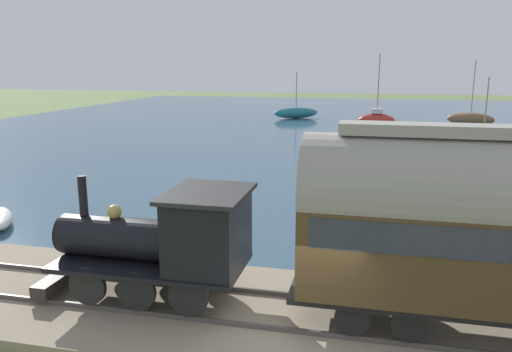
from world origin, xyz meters
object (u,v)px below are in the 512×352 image
object	(u,v)px
rowboat_near_shore	(377,219)
sailboat_navy	(483,141)
rowboat_off_pier	(0,218)
rowboat_far_out	(352,246)
sailboat_brown	(470,119)
sailboat_teal	(296,113)
steam_locomotive	(169,238)
sailboat_red	(377,120)

from	to	relation	value
rowboat_near_shore	sailboat_navy	bearing A→B (deg)	6.49
rowboat_off_pier	rowboat_far_out	bearing A→B (deg)	-37.10
sailboat_brown	sailboat_teal	distance (m)	18.58
steam_locomotive	sailboat_red	world-z (taller)	sailboat_red
sailboat_navy	sailboat_teal	distance (m)	23.97
sailboat_red	sailboat_teal	bearing A→B (deg)	49.03
steam_locomotive	sailboat_teal	size ratio (longest dim) A/B	0.99
rowboat_far_out	rowboat_off_pier	world-z (taller)	rowboat_off_pier
sailboat_teal	rowboat_off_pier	xyz separation A→B (m)	(-41.53, 5.38, -0.35)
steam_locomotive	rowboat_far_out	xyz separation A→B (m)	(5.40, -4.22, -1.82)
sailboat_brown	sailboat_teal	world-z (taller)	sailboat_brown
rowboat_near_shore	rowboat_off_pier	size ratio (longest dim) A/B	0.94
sailboat_brown	steam_locomotive	bearing A→B (deg)	178.12
sailboat_brown	rowboat_off_pier	xyz separation A→B (m)	(-38.63, 23.74, -0.39)
sailboat_red	steam_locomotive	bearing A→B (deg)	171.82
steam_locomotive	sailboat_teal	distance (m)	46.81
sailboat_red	rowboat_far_out	world-z (taller)	sailboat_red
steam_locomotive	rowboat_off_pier	distance (m)	10.67
steam_locomotive	rowboat_off_pier	xyz separation A→B (m)	(5.09, 9.21, -1.73)
rowboat_near_shore	rowboat_far_out	xyz separation A→B (m)	(-3.06, 0.84, -0.05)
steam_locomotive	sailboat_navy	distance (m)	32.29
sailboat_brown	sailboat_teal	xyz separation A→B (m)	(2.91, 18.36, -0.04)
sailboat_navy	sailboat_teal	bearing A→B (deg)	60.06
sailboat_teal	rowboat_near_shore	xyz separation A→B (m)	(-38.16, -8.88, -0.39)
sailboat_brown	rowboat_far_out	bearing A→B (deg)	-178.56
sailboat_teal	rowboat_far_out	bearing A→B (deg)	162.35
sailboat_teal	rowboat_near_shore	size ratio (longest dim) A/B	2.11
sailboat_red	sailboat_teal	distance (m)	11.83
rowboat_off_pier	rowboat_near_shore	bearing A→B (deg)	-25.11
rowboat_far_out	rowboat_off_pier	size ratio (longest dim) A/B	1.02
sailboat_navy	sailboat_red	size ratio (longest dim) A/B	0.77
sailboat_teal	rowboat_far_out	size ratio (longest dim) A/B	1.95
steam_locomotive	sailboat_red	distance (m)	39.33
rowboat_off_pier	sailboat_teal	bearing A→B (deg)	44.20
rowboat_near_shore	sailboat_brown	bearing A→B (deg)	12.03
sailboat_brown	rowboat_far_out	xyz separation A→B (m)	(-38.32, 10.31, -0.49)
sailboat_red	rowboat_off_pier	bearing A→B (deg)	156.37
sailboat_navy	rowboat_far_out	size ratio (longest dim) A/B	2.02
steam_locomotive	rowboat_near_shore	world-z (taller)	steam_locomotive
rowboat_near_shore	rowboat_off_pier	bearing A→B (deg)	130.38
steam_locomotive	rowboat_near_shore	bearing A→B (deg)	-30.84
sailboat_navy	sailboat_brown	xyz separation A→B (m)	(14.19, -1.57, 0.24)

